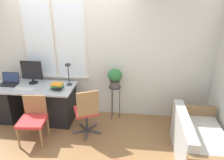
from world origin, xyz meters
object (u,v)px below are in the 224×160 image
object	(u,v)px
couch_loveseat	(199,145)
keyboard	(24,89)
office_chair_swivel	(87,111)
desk_chair_wooden	(33,118)
potted_plant	(115,77)
book_stack	(57,86)
plant_stand	(115,91)
laptop	(9,82)
desk_lamp	(68,69)
mouse	(37,90)
monitor	(32,72)

from	to	relation	value
couch_loveseat	keyboard	bearing A→B (deg)	78.24
office_chair_swivel	couch_loveseat	size ratio (longest dim) A/B	0.67
desk_chair_wooden	couch_loveseat	xyz separation A→B (m)	(2.81, -0.17, -0.18)
office_chair_swivel	potted_plant	world-z (taller)	potted_plant
potted_plant	book_stack	bearing A→B (deg)	-163.95
desk_chair_wooden	plant_stand	xyz separation A→B (m)	(1.36, 0.87, 0.17)
keyboard	potted_plant	xyz separation A→B (m)	(1.72, 0.38, 0.18)
book_stack	desk_chair_wooden	size ratio (longest dim) A/B	0.29
desk_chair_wooden	potted_plant	size ratio (longest dim) A/B	2.12
laptop	plant_stand	xyz separation A→B (m)	(2.15, 0.17, -0.18)
desk_lamp	office_chair_swivel	bearing A→B (deg)	-49.57
laptop	mouse	xyz separation A→B (m)	(0.69, -0.23, -0.03)
mouse	desk_chair_wooden	xyz separation A→B (m)	(0.09, -0.48, -0.32)
desk_lamp	couch_loveseat	size ratio (longest dim) A/B	0.33
mouse	potted_plant	bearing A→B (deg)	15.12
laptop	monitor	world-z (taller)	monitor
keyboard	couch_loveseat	size ratio (longest dim) A/B	0.26
monitor	couch_loveseat	distance (m)	3.37
desk_lamp	plant_stand	xyz separation A→B (m)	(0.92, 0.06, -0.48)
monitor	plant_stand	size ratio (longest dim) A/B	0.66
mouse	desk_lamp	size ratio (longest dim) A/B	0.15
office_chair_swivel	book_stack	bearing A→B (deg)	-49.12
desk_chair_wooden	couch_loveseat	distance (m)	2.82
book_stack	couch_loveseat	bearing A→B (deg)	-16.19
keyboard	couch_loveseat	xyz separation A→B (m)	(3.17, -0.66, -0.50)
book_stack	plant_stand	distance (m)	1.14
mouse	couch_loveseat	world-z (taller)	mouse
plant_stand	potted_plant	bearing A→B (deg)	0.00
laptop	potted_plant	distance (m)	2.16
book_stack	desk_chair_wooden	xyz separation A→B (m)	(-0.28, -0.56, -0.38)
couch_loveseat	potted_plant	size ratio (longest dim) A/B	3.73
laptop	couch_loveseat	xyz separation A→B (m)	(3.59, -0.88, -0.54)
couch_loveseat	mouse	bearing A→B (deg)	77.34
desk_chair_wooden	couch_loveseat	bearing A→B (deg)	-9.05
monitor	desk_lamp	bearing A→B (deg)	0.04
laptop	book_stack	bearing A→B (deg)	-7.80
laptop	desk_chair_wooden	size ratio (longest dim) A/B	0.44
office_chair_swivel	potted_plant	xyz separation A→B (m)	(0.45, 0.61, 0.44)
laptop	keyboard	world-z (taller)	laptop
potted_plant	plant_stand	bearing A→B (deg)	180.00
monitor	book_stack	size ratio (longest dim) A/B	2.03
keyboard	potted_plant	bearing A→B (deg)	12.59
desk_chair_wooden	plant_stand	distance (m)	1.63
monitor	book_stack	xyz separation A→B (m)	(0.60, -0.25, -0.18)
monitor	mouse	xyz separation A→B (m)	(0.23, -0.33, -0.23)
book_stack	monitor	bearing A→B (deg)	157.51
keyboard	office_chair_swivel	world-z (taller)	office_chair_swivel
desk_chair_wooden	office_chair_swivel	size ratio (longest dim) A/B	0.85
laptop	keyboard	size ratio (longest dim) A/B	0.96
laptop	desk_chair_wooden	world-z (taller)	laptop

